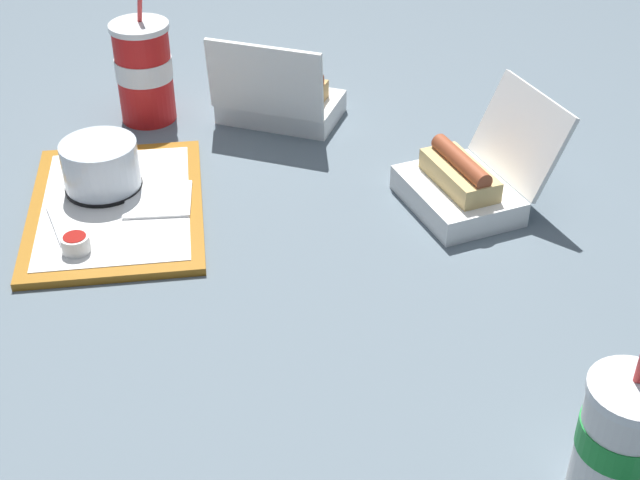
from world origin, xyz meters
TOP-DOWN VIEW (x-y plane):
  - ground_plane at (0.00, 0.00)m, footprint 3.20×3.20m
  - food_tray at (0.22, 0.26)m, footprint 0.41×0.33m
  - cake_container at (0.27, 0.27)m, footprint 0.12×0.12m
  - ketchup_cup at (0.12, 0.33)m, footprint 0.04×0.04m
  - napkin_stack at (0.21, 0.20)m, footprint 0.12×0.12m
  - plastic_fork at (0.19, 0.35)m, footprint 0.11×0.02m
  - clamshell_hotdog_right at (0.06, -0.25)m, footprint 0.19×0.21m
  - clamshell_hotdog_left at (0.43, -0.07)m, footprint 0.24×0.25m
  - soda_cup_left at (0.51, 0.15)m, footprint 0.10×0.10m
  - soda_cup_center at (-0.49, -0.13)m, footprint 0.09×0.09m

SIDE VIEW (x-z plane):
  - ground_plane at x=0.00m, z-range 0.00..0.00m
  - food_tray at x=0.22m, z-range 0.00..0.01m
  - napkin_stack at x=0.21m, z-range 0.01..0.02m
  - plastic_fork at x=0.19m, z-range 0.01..0.02m
  - ketchup_cup at x=0.12m, z-range 0.01..0.04m
  - clamshell_hotdog_right at x=0.06m, z-range -0.04..0.13m
  - clamshell_hotdog_left at x=0.43m, z-range -0.04..0.12m
  - cake_container at x=0.27m, z-range 0.01..0.09m
  - soda_cup_center at x=-0.49m, z-range -0.03..0.19m
  - soda_cup_left at x=0.51m, z-range -0.03..0.21m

